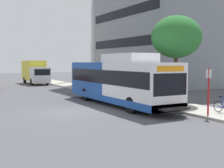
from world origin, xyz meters
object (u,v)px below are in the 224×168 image
Objects in this scene: bus_stop_sign_pole at (208,88)px; box_truck_background at (35,71)px; transit_bus at (118,81)px; street_tree_near_stop at (176,37)px.

bus_stop_sign_pole is 0.37× the size of box_truck_background.
box_truck_background is at bearing 90.10° from transit_bus.
street_tree_near_stop is (1.75, 4.76, 3.20)m from bus_stop_sign_pole.
bus_stop_sign_pole is 5.99m from street_tree_near_stop.
box_truck_background is at bearing 98.37° from street_tree_near_stop.
street_tree_near_stop is at bearing 69.77° from bus_stop_sign_pole.
street_tree_near_stop is at bearing -81.63° from box_truck_background.
street_tree_near_stop is at bearing -27.69° from transit_bus.
transit_bus is 1.96× the size of street_tree_near_stop.
bus_stop_sign_pole is 0.42× the size of street_tree_near_stop.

